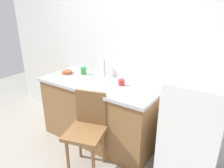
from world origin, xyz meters
name	(u,v)px	position (x,y,z in m)	size (l,w,h in m)	color
back_wall	(137,44)	(0.00, 1.00, 1.32)	(4.80, 0.10, 2.64)	silver
cabinet_base	(99,113)	(-0.35, 0.65, 0.40)	(1.55, 0.60, 0.81)	olive
countertop	(98,84)	(-0.35, 0.65, 0.83)	(1.59, 0.64, 0.04)	#B7B7BC
faucet	(104,69)	(-0.43, 0.90, 0.96)	(0.02, 0.02, 0.22)	#B7B7BC
refrigerator	(193,132)	(0.85, 0.65, 0.57)	(0.54, 0.60, 1.13)	white
chair	(87,128)	(-0.15, 0.18, 0.50)	(0.50, 0.50, 0.89)	olive
terracotta_bowl	(67,72)	(-0.95, 0.70, 0.87)	(0.15, 0.15, 0.04)	#B25B33
cup_red	(121,82)	(-0.06, 0.74, 0.88)	(0.08, 0.08, 0.07)	red
cup_green	(83,71)	(-0.74, 0.81, 0.90)	(0.08, 0.08, 0.10)	green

